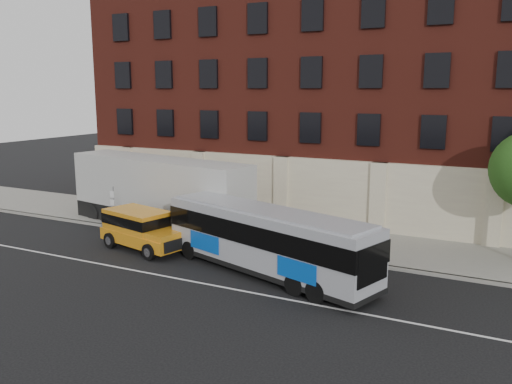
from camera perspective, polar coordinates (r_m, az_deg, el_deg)
The scene contains 9 objects.
ground at distance 23.78m, azimuth -9.13°, elevation -9.42°, with size 120.00×120.00×0.00m, color black.
sidewalk at distance 31.12m, azimuth 0.64°, elevation -4.26°, with size 60.00×6.00×0.15m, color gray.
kerb at distance 28.56m, azimuth -2.04°, elevation -5.65°, with size 60.00×0.25×0.15m, color gray.
lane_line at distance 24.16m, azimuth -8.43°, elevation -9.06°, with size 60.00×0.12×0.01m, color silver.
building at distance 37.33m, azimuth 6.12°, elevation 9.86°, with size 30.00×12.10×15.00m.
sign_pole at distance 33.17m, azimuth -14.90°, elevation -1.23°, with size 0.30×0.20×2.50m.
city_bus at distance 23.92m, azimuth 1.15°, elevation -4.97°, with size 11.19×5.58×3.01m.
yellow_suv at distance 28.53m, azimuth -12.06°, elevation -3.67°, with size 5.40×3.17×2.01m.
shipping_container at distance 32.32m, azimuth -10.28°, elevation -0.21°, with size 12.89×4.72×4.21m.
Camera 1 is at (13.28, -17.96, 8.18)m, focal length 37.68 mm.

